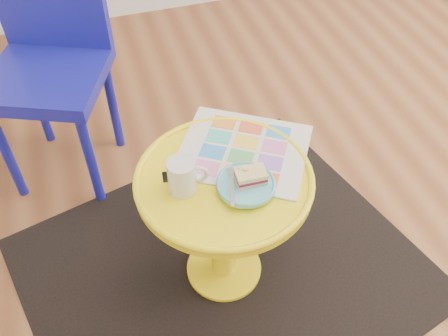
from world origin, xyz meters
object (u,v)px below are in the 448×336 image
object	(u,v)px
side_table	(224,208)
mug	(183,175)
newspaper	(244,150)
plate	(246,185)
chair	(49,53)

from	to	relation	value
side_table	mug	bearing A→B (deg)	-177.55
newspaper	plate	distance (m)	0.15
plate	newspaper	bearing A→B (deg)	72.95
side_table	chair	xyz separation A→B (m)	(-0.42, 0.74, 0.17)
newspaper	mug	bearing A→B (deg)	-123.75
newspaper	mug	size ratio (longest dim) A/B	3.32
chair	plate	bearing A→B (deg)	-36.16
side_table	newspaper	world-z (taller)	newspaper
mug	chair	bearing A→B (deg)	125.43
side_table	plate	bearing A→B (deg)	-53.04
side_table	plate	xyz separation A→B (m)	(0.04, -0.06, 0.16)
chair	mug	xyz separation A→B (m)	(0.30, -0.75, 0.02)
chair	newspaper	bearing A→B (deg)	-28.49
chair	newspaper	size ratio (longest dim) A/B	2.44
newspaper	plate	xyz separation A→B (m)	(-0.04, -0.14, 0.01)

